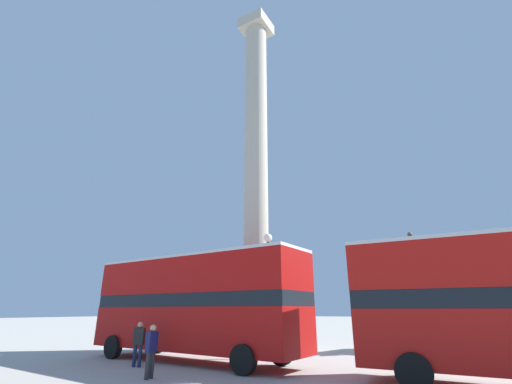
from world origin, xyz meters
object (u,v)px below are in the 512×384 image
(street_lamp, at_px, (268,284))
(pedestrian_near_lamp, at_px, (139,342))
(equestrian_statue, at_px, (422,313))
(bus_a, at_px, (194,302))
(pedestrian_by_plinth, at_px, (151,348))
(monument_column, at_px, (256,205))

(street_lamp, height_order, pedestrian_near_lamp, street_lamp)
(equestrian_statue, bearing_deg, street_lamp, -115.09)
(equestrian_statue, bearing_deg, bus_a, -114.71)
(street_lamp, bearing_deg, pedestrian_by_plinth, -98.50)
(bus_a, relative_size, pedestrian_by_plinth, 6.55)
(monument_column, distance_m, pedestrian_near_lamp, 11.09)
(monument_column, relative_size, bus_a, 2.29)
(monument_column, distance_m, street_lamp, 6.59)
(monument_column, bearing_deg, bus_a, -87.69)
(pedestrian_near_lamp, bearing_deg, bus_a, 49.17)
(equestrian_statue, height_order, street_lamp, equestrian_statue)
(pedestrian_near_lamp, bearing_deg, monument_column, 67.63)
(bus_a, distance_m, pedestrian_by_plinth, 4.18)
(monument_column, height_order, pedestrian_by_plinth, monument_column)
(equestrian_statue, xyz_separation_m, street_lamp, (-5.98, -6.75, 1.38))
(street_lamp, bearing_deg, pedestrian_near_lamp, -123.62)
(bus_a, xyz_separation_m, pedestrian_by_plinth, (1.37, -3.63, -1.54))
(monument_column, distance_m, equestrian_statue, 11.40)
(street_lamp, xyz_separation_m, pedestrian_by_plinth, (-0.95, -6.39, -2.43))
(monument_column, bearing_deg, equestrian_statue, 23.17)
(pedestrian_by_plinth, bearing_deg, equestrian_statue, 142.75)
(pedestrian_near_lamp, bearing_deg, street_lamp, 38.97)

